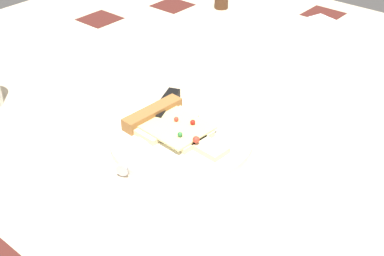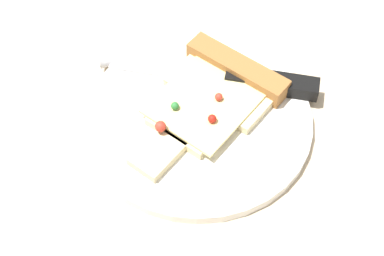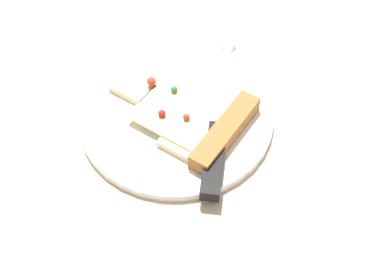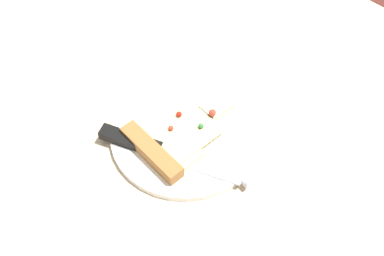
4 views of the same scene
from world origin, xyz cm
name	(u,v)px [view 4 (image 4 of 4)]	position (x,y,z in cm)	size (l,w,h in cm)	color
ground_plane	(163,137)	(-0.01, 0.02, -1.50)	(149.77, 149.77, 3.00)	#C6B293
plate	(186,133)	(2.15, -3.20, 0.57)	(24.00, 24.00, 1.14)	white
pizza_slice	(174,137)	(-0.45, -3.05, 1.92)	(17.83, 12.13, 2.45)	beige
knife	(158,150)	(-3.77, -3.04, 1.75)	(11.18, 22.96, 2.45)	silver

